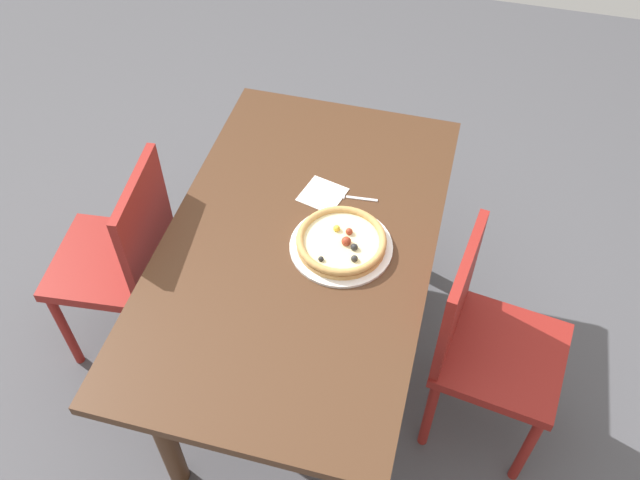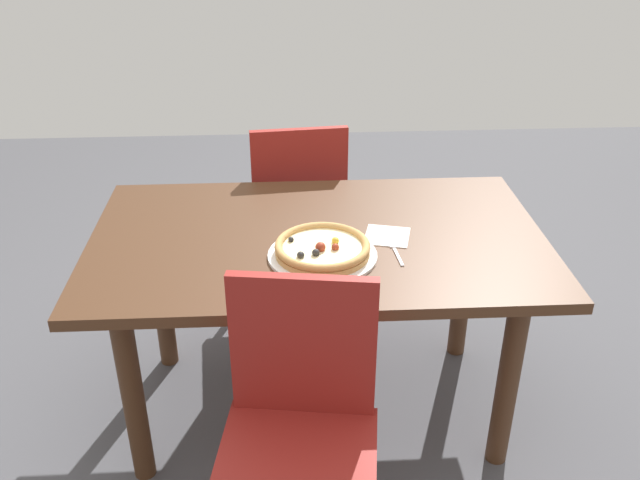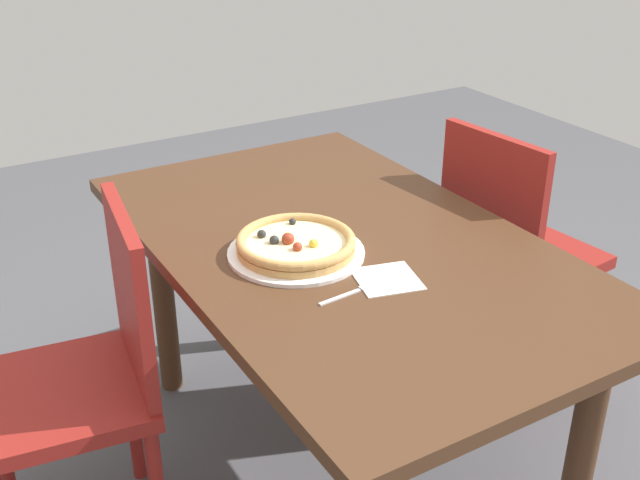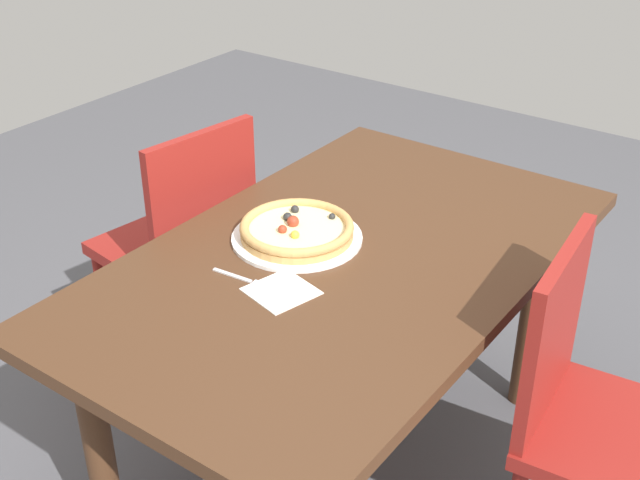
% 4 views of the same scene
% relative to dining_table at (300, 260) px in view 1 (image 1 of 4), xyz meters
% --- Properties ---
extents(ground_plane, '(6.00, 6.00, 0.00)m').
position_rel_dining_table_xyz_m(ground_plane, '(0.00, 0.00, -0.62)').
color(ground_plane, '#4C4C51').
extents(dining_table, '(1.47, 0.88, 0.72)m').
position_rel_dining_table_xyz_m(dining_table, '(0.00, 0.00, 0.00)').
color(dining_table, '#472B19').
rests_on(dining_table, ground).
extents(chair_near, '(0.45, 0.45, 0.90)m').
position_rel_dining_table_xyz_m(chair_near, '(-0.08, -0.66, -0.12)').
color(chair_near, maroon).
rests_on(chair_near, ground).
extents(chair_far, '(0.44, 0.44, 0.90)m').
position_rel_dining_table_xyz_m(chair_far, '(-0.05, 0.65, -0.12)').
color(chair_far, maroon).
rests_on(chair_far, ground).
extents(plate, '(0.34, 0.34, 0.01)m').
position_rel_dining_table_xyz_m(plate, '(0.01, -0.14, 0.10)').
color(plate, white).
rests_on(plate, dining_table).
extents(pizza, '(0.29, 0.29, 0.05)m').
position_rel_dining_table_xyz_m(pizza, '(0.01, -0.14, 0.13)').
color(pizza, tan).
rests_on(pizza, plate).
extents(fork, '(0.03, 0.17, 0.00)m').
position_rel_dining_table_xyz_m(fork, '(0.24, -0.12, 0.10)').
color(fork, silver).
rests_on(fork, dining_table).
extents(napkin, '(0.17, 0.17, 0.00)m').
position_rel_dining_table_xyz_m(napkin, '(0.22, -0.02, 0.10)').
color(napkin, white).
rests_on(napkin, dining_table).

